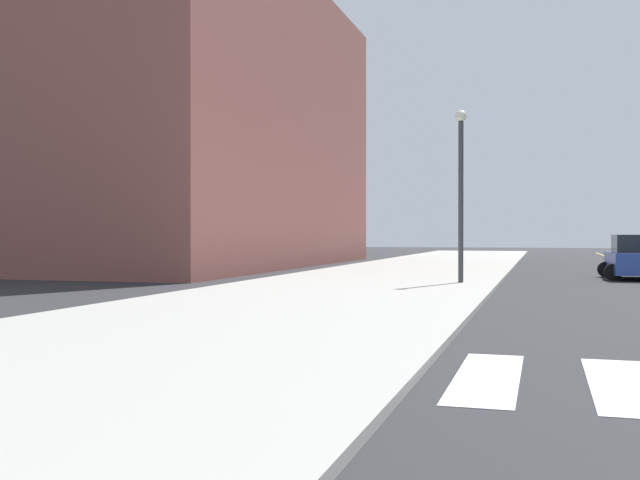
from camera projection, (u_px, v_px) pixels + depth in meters
sidewalk_kerb_west at (355, 287)px, 27.66m from camera, size 10.00×120.00×0.15m
low_rise_brick_west at (190, 125)px, 48.50m from camera, size 16.00×32.00×18.20m
car_blue_nearest at (634, 258)px, 33.78m from camera, size 2.91×4.57×2.02m
street_lamp at (461, 180)px, 29.21m from camera, size 0.44×0.44×6.73m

